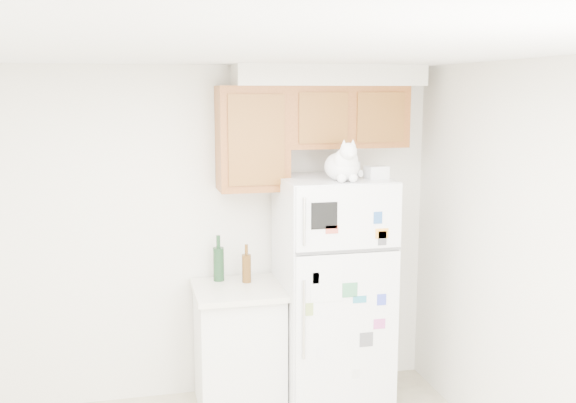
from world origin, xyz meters
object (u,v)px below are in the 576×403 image
object	(u,v)px
cat	(343,165)
bottle_amber	(246,263)
storage_box_back	(345,168)
base_counter	(239,347)
bottle_green	(219,258)
storage_box_front	(376,172)
refrigerator	(333,292)

from	to	relation	value
cat	bottle_amber	bearing A→B (deg)	151.56
storage_box_back	bottle_amber	xyz separation A→B (m)	(-0.74, 0.03, -0.69)
base_counter	bottle_amber	size ratio (longest dim) A/B	3.22
storage_box_back	bottle_green	size ratio (longest dim) A/B	0.52
storage_box_front	bottle_amber	size ratio (longest dim) A/B	0.52
storage_box_back	bottle_green	world-z (taller)	storage_box_back
bottle_green	base_counter	bearing A→B (deg)	-58.60
bottle_amber	base_counter	bearing A→B (deg)	-129.69
base_counter	bottle_green	bearing A→B (deg)	121.40
base_counter	bottle_amber	world-z (taller)	bottle_amber
base_counter	bottle_amber	distance (m)	0.61
refrigerator	base_counter	size ratio (longest dim) A/B	1.85
storage_box_back	bottle_green	distance (m)	1.15
refrigerator	bottle_green	distance (m)	0.88
refrigerator	bottle_amber	distance (m)	0.67
storage_box_back	base_counter	bearing A→B (deg)	166.29
bottle_amber	refrigerator	bearing A→B (deg)	-15.52
refrigerator	bottle_green	size ratio (longest dim) A/B	4.95
storage_box_front	bottle_green	bearing A→B (deg)	152.43
refrigerator	storage_box_back	world-z (taller)	storage_box_back
storage_box_back	storage_box_front	world-z (taller)	storage_box_back
cat	storage_box_back	xyz separation A→B (m)	(0.12, 0.31, -0.06)
storage_box_back	storage_box_front	xyz separation A→B (m)	(0.15, -0.25, -0.01)
refrigerator	base_counter	distance (m)	0.79
cat	base_counter	bearing A→B (deg)	160.98
refrigerator	storage_box_front	bearing A→B (deg)	-21.97
refrigerator	bottle_green	world-z (taller)	refrigerator
refrigerator	storage_box_back	bearing A→B (deg)	47.06
base_counter	bottle_green	size ratio (longest dim) A/B	2.68
base_counter	storage_box_front	world-z (taller)	storage_box_front
cat	storage_box_back	world-z (taller)	cat
refrigerator	storage_box_front	size ratio (longest dim) A/B	11.33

